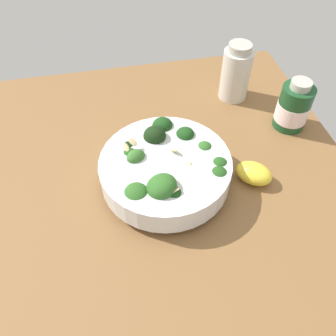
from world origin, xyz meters
The scene contains 5 objects.
ground_plane centered at (0.00, 0.00, -1.78)cm, with size 69.89×69.89×3.55cm, color brown.
bowl_of_broccoli centered at (3.14, 0.41, 3.92)cm, with size 22.46×22.24×9.01cm.
lemon_wedge centered at (5.62, 15.38, 1.80)cm, with size 6.47×4.46×3.60cm, color yellow.
bottle_tall centered at (-6.82, 27.85, 4.55)cm, with size 6.44×6.44×10.66cm.
bottle_short centered at (-18.45, 19.71, 6.01)cm, with size 6.23×6.23×12.63cm.
Camera 1 is at (40.97, -7.38, 48.47)cm, focal length 37.10 mm.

